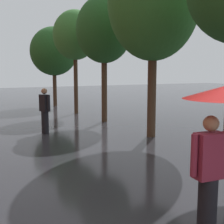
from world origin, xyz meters
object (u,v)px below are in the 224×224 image
Objects in this scene: street_tree_2 at (104,30)px; couple_under_umbrella at (224,135)px; street_tree_4 at (54,51)px; street_tree_3 at (75,36)px; pedestrian_walking_midground at (45,110)px; street_tree_1 at (153,2)px.

street_tree_2 is 2.65× the size of couple_under_umbrella.
street_tree_3 is at bearing -91.01° from street_tree_4.
street_tree_3 is at bearing 56.38° from pedestrian_walking_midground.
street_tree_1 is 1.27× the size of street_tree_4.
street_tree_3 is at bearing 78.19° from couple_under_umbrella.
street_tree_1 reaches higher than street_tree_2.
street_tree_2 is 3.05m from street_tree_3.
street_tree_1 is 3.11× the size of couple_under_umbrella.
couple_under_umbrella is (-2.70, -9.05, -2.61)m from street_tree_2.
street_tree_1 reaches higher than couple_under_umbrella.
pedestrian_walking_midground is (-0.35, 7.77, -0.55)m from couple_under_umbrella.
pedestrian_walking_midground is (-3.04, -1.28, -3.16)m from street_tree_2.
street_tree_3 is at bearing 91.86° from street_tree_1.
street_tree_4 is 2.45× the size of couple_under_umbrella.
couple_under_umbrella is (-2.53, -12.09, -2.69)m from street_tree_3.
street_tree_1 is 6.59m from street_tree_3.
street_tree_1 reaches higher than street_tree_4.
street_tree_3 is 6.12m from pedestrian_walking_midground.
street_tree_3 is 2.61× the size of couple_under_umbrella.
street_tree_4 is 9.21m from pedestrian_walking_midground.
couple_under_umbrella is 7.80m from pedestrian_walking_midground.
street_tree_2 reaches higher than street_tree_3.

